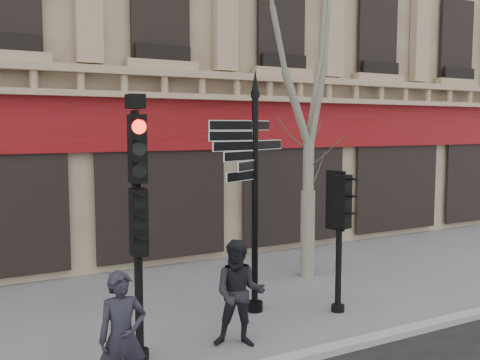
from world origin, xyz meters
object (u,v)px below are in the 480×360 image
object	(u,v)px
traffic_signal_secondary	(339,217)
plane_tree	(310,38)
fingerpost	(255,151)
traffic_signal_main	(137,195)
pedestrian_a	(122,338)
pedestrian_b	(239,293)

from	to	relation	value
traffic_signal_secondary	plane_tree	size ratio (longest dim) A/B	0.33
fingerpost	traffic_signal_main	bearing A→B (deg)	-174.49
pedestrian_a	traffic_signal_main	bearing A→B (deg)	67.64
plane_tree	pedestrian_a	bearing A→B (deg)	-146.28
plane_tree	fingerpost	bearing A→B (deg)	-146.83
plane_tree	pedestrian_b	bearing A→B (deg)	-139.92
traffic_signal_secondary	pedestrian_a	distance (m)	4.91
fingerpost	pedestrian_a	distance (m)	4.47
traffic_signal_main	plane_tree	xyz separation A→B (m)	(4.93, 2.55, 3.03)
traffic_signal_main	pedestrian_a	size ratio (longest dim) A/B	2.34
plane_tree	pedestrian_b	world-z (taller)	plane_tree
fingerpost	pedestrian_b	distance (m)	2.78
traffic_signal_main	fingerpost	bearing A→B (deg)	27.32
plane_tree	pedestrian_b	size ratio (longest dim) A/B	4.56
traffic_signal_secondary	pedestrian_a	xyz separation A→B (m)	(-4.60, -1.39, -0.99)
fingerpost	traffic_signal_secondary	size ratio (longest dim) A/B	1.74
fingerpost	pedestrian_a	world-z (taller)	fingerpost
traffic_signal_main	pedestrian_a	world-z (taller)	traffic_signal_main
traffic_signal_secondary	pedestrian_b	distance (m)	2.68
traffic_signal_secondary	plane_tree	xyz separation A→B (m)	(0.92, 2.30, 3.72)
traffic_signal_secondary	pedestrian_a	bearing A→B (deg)	-174.73
plane_tree	pedestrian_b	distance (m)	6.43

